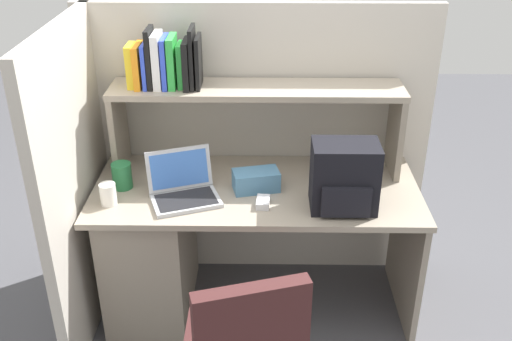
{
  "coord_description": "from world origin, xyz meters",
  "views": [
    {
      "loc": [
        0.04,
        -2.52,
        2.14
      ],
      "look_at": [
        0.0,
        -0.05,
        0.85
      ],
      "focal_mm": 41.22,
      "sensor_mm": 36.0,
      "label": 1
    }
  ],
  "objects": [
    {
      "name": "computer_mouse",
      "position": [
        0.03,
        -0.17,
        0.75
      ],
      "size": [
        0.07,
        0.11,
        0.03
      ],
      "primitive_type": "cube",
      "rotation": [
        0.0,
        0.0,
        -0.06
      ],
      "color": "silver",
      "rests_on": "desk"
    },
    {
      "name": "cubicle_partition_left",
      "position": [
        -0.85,
        -0.05,
        0.78
      ],
      "size": [
        0.05,
        1.06,
        1.55
      ],
      "primitive_type": "cube",
      "color": "#BCB5A8",
      "rests_on": "ground_plane"
    },
    {
      "name": "tissue_box",
      "position": [
        0.0,
        -0.02,
        0.78
      ],
      "size": [
        0.24,
        0.17,
        0.1
      ],
      "primitive_type": "cube",
      "rotation": [
        0.0,
        0.0,
        0.22
      ],
      "color": "teal",
      "rests_on": "desk"
    },
    {
      "name": "ground_plane",
      "position": [
        0.0,
        0.0,
        0.0
      ],
      "size": [
        8.0,
        8.0,
        0.0
      ],
      "primitive_type": "plane",
      "color": "#4C4C51"
    },
    {
      "name": "backpack",
      "position": [
        0.4,
        -0.18,
        0.89
      ],
      "size": [
        0.3,
        0.23,
        0.32
      ],
      "color": "black",
      "rests_on": "desk"
    },
    {
      "name": "snack_canister",
      "position": [
        -0.65,
        -0.01,
        0.79
      ],
      "size": [
        0.1,
        0.1,
        0.13
      ],
      "primitive_type": "cylinder",
      "color": "#26723F",
      "rests_on": "desk"
    },
    {
      "name": "reference_books_on_shelf",
      "position": [
        -0.44,
        0.2,
        1.3
      ],
      "size": [
        0.35,
        0.19,
        0.29
      ],
      "color": "yellow",
      "rests_on": "overhead_hutch"
    },
    {
      "name": "overhead_hutch",
      "position": [
        0.0,
        0.2,
        1.08
      ],
      "size": [
        1.44,
        0.28,
        0.45
      ],
      "color": "gray",
      "rests_on": "desk"
    },
    {
      "name": "desk",
      "position": [
        -0.39,
        0.0,
        0.4
      ],
      "size": [
        1.6,
        0.7,
        0.73
      ],
      "color": "gray",
      "rests_on": "ground_plane"
    },
    {
      "name": "cubicle_partition_rear",
      "position": [
        0.0,
        0.38,
        0.78
      ],
      "size": [
        1.84,
        0.05,
        1.55
      ],
      "primitive_type": "cube",
      "color": "#BCB5A8",
      "rests_on": "ground_plane"
    },
    {
      "name": "laptop",
      "position": [
        -0.34,
        -0.11,
        0.78
      ],
      "size": [
        0.38,
        0.35,
        0.22
      ],
      "color": "#B7BABF",
      "rests_on": "desk"
    },
    {
      "name": "paper_cup",
      "position": [
        -0.69,
        -0.17,
        0.78
      ],
      "size": [
        0.08,
        0.08,
        0.1
      ],
      "primitive_type": "cylinder",
      "color": "white",
      "rests_on": "desk"
    }
  ]
}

